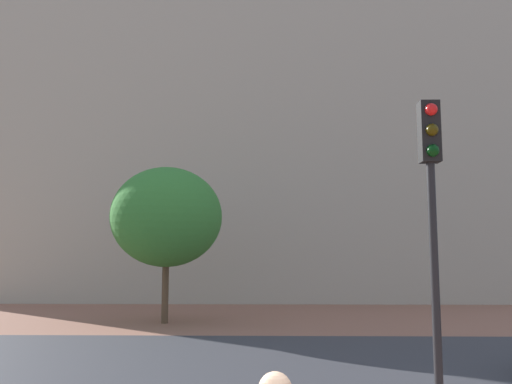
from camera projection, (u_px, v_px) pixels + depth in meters
name	position (u px, v px, depth m)	size (l,w,h in m)	color
ground_plane	(250.00, 358.00, 12.52)	(120.00, 120.00, 0.00)	#93604C
street_asphalt_strip	(250.00, 361.00, 12.07)	(120.00, 7.51, 0.00)	#38383D
landmark_building	(256.00, 119.00, 31.85)	(29.92, 10.84, 34.31)	#B2A893
traffic_light_pole	(432.00, 198.00, 7.49)	(0.28, 0.34, 4.69)	black
tree_curb_far	(167.00, 217.00, 19.06)	(4.04, 4.04, 5.61)	brown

